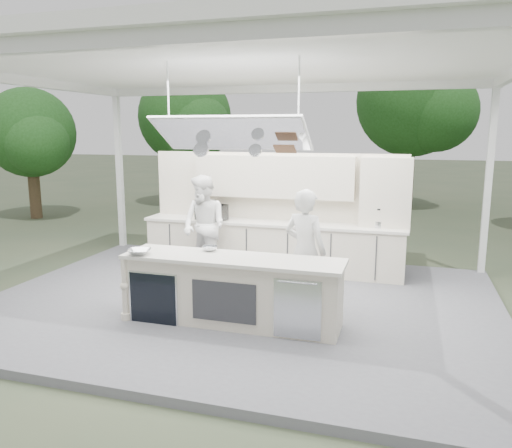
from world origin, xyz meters
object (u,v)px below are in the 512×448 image
(demo_island, at_px, (231,290))
(head_chef, at_px, (305,251))
(back_counter, at_px, (271,245))
(sous_chef, at_px, (204,226))

(demo_island, bearing_deg, head_chef, 39.84)
(demo_island, bearing_deg, back_counter, 93.63)
(demo_island, distance_m, head_chef, 1.25)
(demo_island, distance_m, sous_chef, 2.46)
(demo_island, relative_size, head_chef, 1.68)
(demo_island, height_order, head_chef, head_chef)
(demo_island, height_order, back_counter, same)
(sous_chef, bearing_deg, back_counter, 55.95)
(demo_island, distance_m, back_counter, 2.82)
(head_chef, xyz_separation_m, sous_chef, (-2.15, 1.32, 0.01))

